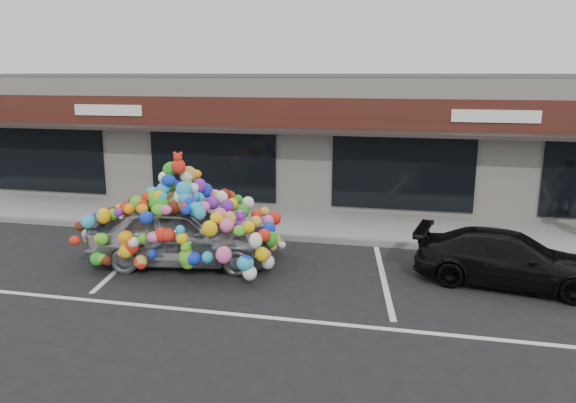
# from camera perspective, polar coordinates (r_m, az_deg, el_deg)

# --- Properties ---
(ground) EXTENTS (90.00, 90.00, 0.00)m
(ground) POSITION_cam_1_polar(r_m,az_deg,el_deg) (12.68, -3.22, -7.10)
(ground) COLOR black
(ground) RESTS_ON ground
(shop_building) EXTENTS (24.00, 7.20, 4.31)m
(shop_building) POSITION_cam_1_polar(r_m,az_deg,el_deg) (20.27, 3.28, 6.77)
(shop_building) COLOR silver
(shop_building) RESTS_ON ground
(sidewalk) EXTENTS (26.00, 3.00, 0.15)m
(sidewalk) POSITION_cam_1_polar(r_m,az_deg,el_deg) (16.36, 0.61, -2.16)
(sidewalk) COLOR gray
(sidewalk) RESTS_ON ground
(kerb) EXTENTS (26.00, 0.18, 0.16)m
(kerb) POSITION_cam_1_polar(r_m,az_deg,el_deg) (14.95, -0.60, -3.63)
(kerb) COLOR slate
(kerb) RESTS_ON ground
(parking_stripe_left) EXTENTS (0.73, 4.37, 0.01)m
(parking_stripe_left) POSITION_cam_1_polar(r_m,az_deg,el_deg) (14.02, -15.73, -5.57)
(parking_stripe_left) COLOR silver
(parking_stripe_left) RESTS_ON ground
(parking_stripe_mid) EXTENTS (0.73, 4.37, 0.01)m
(parking_stripe_mid) POSITION_cam_1_polar(r_m,az_deg,el_deg) (12.43, 9.66, -7.66)
(parking_stripe_mid) COLOR silver
(parking_stripe_mid) RESTS_ON ground
(lane_line) EXTENTS (14.00, 0.12, 0.01)m
(lane_line) POSITION_cam_1_polar(r_m,az_deg,el_deg) (10.20, 4.24, -12.25)
(lane_line) COLOR silver
(lane_line) RESTS_ON ground
(toy_car) EXTENTS (3.04, 4.72, 2.61)m
(toy_car) POSITION_cam_1_polar(r_m,az_deg,el_deg) (13.13, -10.68, -2.55)
(toy_car) COLOR #91979A
(toy_car) RESTS_ON ground
(black_sedan) EXTENTS (2.21, 4.06, 1.12)m
(black_sedan) POSITION_cam_1_polar(r_m,az_deg,el_deg) (12.60, 21.56, -5.46)
(black_sedan) COLOR black
(black_sedan) RESTS_ON ground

